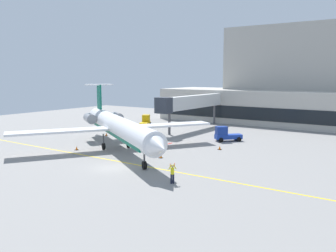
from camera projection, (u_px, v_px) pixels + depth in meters
ground at (114, 168)px, 40.06m from camera, size 120.00×120.00×0.11m
terminal_building at (297, 86)px, 75.13m from camera, size 56.67×16.10×20.55m
jet_bridge_west at (190, 103)px, 67.08m from camera, size 2.40×20.78×6.50m
regional_jet at (117, 126)px, 49.08m from camera, size 29.60×25.40×8.72m
baggage_tug at (145, 121)px, 72.72m from camera, size 3.15×4.21×2.18m
pushback_tractor at (226, 135)px, 55.87m from camera, size 3.89×3.99×2.33m
marshaller at (172, 173)px, 33.98m from camera, size 0.57×0.72×1.97m
safety_cone_alpha at (220, 148)px, 49.56m from camera, size 0.47×0.47×0.55m
safety_cone_bravo at (77, 148)px, 49.31m from camera, size 0.47×0.47×0.55m
safety_cone_charlie at (106, 134)px, 60.93m from camera, size 0.47×0.47×0.55m
safety_cone_delta at (161, 156)px, 44.62m from camera, size 0.47×0.47×0.55m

